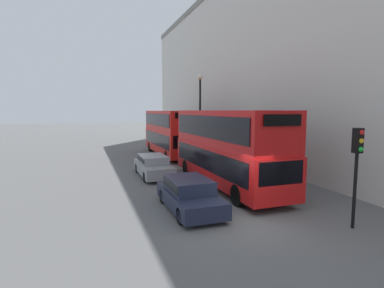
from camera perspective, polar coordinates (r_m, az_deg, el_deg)
ground_plane at (r=12.35m, az=10.83°, el=-14.21°), size 200.00×200.00×0.00m
bus_leading at (r=17.24m, az=6.43°, el=-0.10°), size 2.59×10.49×4.33m
bus_second_in_queue at (r=28.79m, az=-4.38°, el=2.49°), size 2.59×10.28×4.30m
car_dark_sedan at (r=13.15m, az=-0.55°, el=-9.38°), size 1.87×4.38×1.41m
car_hatchback at (r=19.99m, az=-7.37°, el=-4.01°), size 1.84×4.69×1.37m
traffic_light at (r=12.29m, az=28.96°, el=-2.13°), size 0.30×0.36×3.70m
street_lamp at (r=26.28m, az=1.55°, el=6.79°), size 0.44×0.44×7.42m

